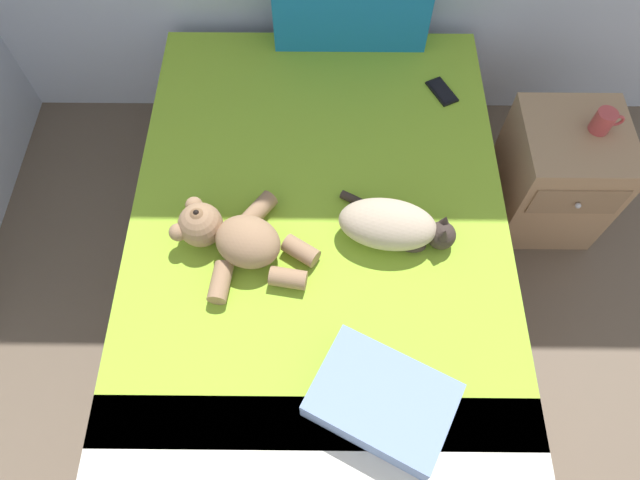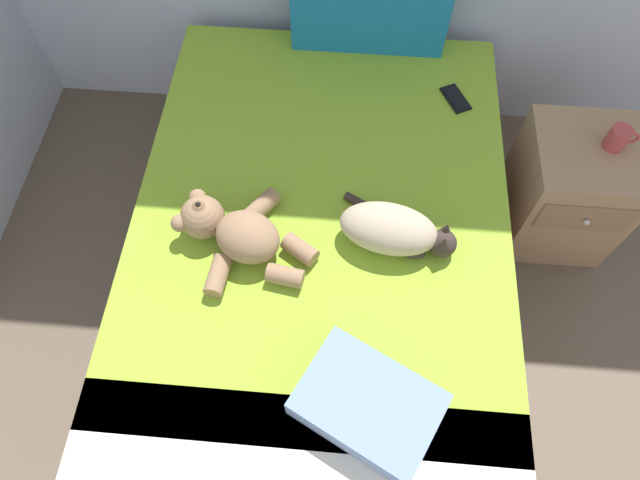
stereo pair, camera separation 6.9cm
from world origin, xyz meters
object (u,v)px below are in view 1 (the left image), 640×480
(cell_phone, at_px, (442,91))
(nightstand, at_px, (555,176))
(throw_pillow, at_px, (382,400))
(cat, at_px, (393,225))
(bed, at_px, (319,249))
(mug, at_px, (604,121))
(teddy_bear, at_px, (234,238))

(cell_phone, relative_size, nightstand, 0.29)
(throw_pillow, bearing_deg, cat, 83.82)
(bed, relative_size, mug, 16.36)
(teddy_bear, distance_m, nightstand, 1.46)
(mug, bearing_deg, cat, -150.20)
(bed, bearing_deg, throw_pillow, -74.29)
(teddy_bear, relative_size, throw_pillow, 1.30)
(throw_pillow, xyz_separation_m, nightstand, (0.84, 1.06, -0.33))
(throw_pillow, bearing_deg, cell_phone, 76.21)
(nightstand, bearing_deg, cell_phone, 157.26)
(mug, bearing_deg, nightstand, -162.74)
(nightstand, bearing_deg, mug, 17.26)
(cat, bearing_deg, bed, 159.49)
(nightstand, bearing_deg, throw_pillow, -128.62)
(teddy_bear, height_order, nightstand, teddy_bear)
(bed, xyz_separation_m, teddy_bear, (-0.29, -0.15, 0.36))
(nightstand, height_order, mug, mug)
(bed, xyz_separation_m, cat, (0.26, -0.10, 0.36))
(cell_phone, distance_m, nightstand, 0.64)
(bed, distance_m, throw_pillow, 0.79)
(teddy_bear, xyz_separation_m, throw_pillow, (0.48, -0.54, -0.02))
(cat, xyz_separation_m, throw_pillow, (-0.06, -0.59, -0.02))
(throw_pillow, height_order, nightstand, throw_pillow)
(cat, relative_size, mug, 3.50)
(bed, bearing_deg, mug, 19.45)
(cat, distance_m, teddy_bear, 0.55)
(teddy_bear, xyz_separation_m, nightstand, (1.32, 0.52, -0.35))
(cell_phone, distance_m, throw_pillow, 1.32)
(cell_phone, xyz_separation_m, throw_pillow, (-0.31, -1.28, 0.05))
(cat, xyz_separation_m, nightstand, (0.78, 0.47, -0.35))
(cell_phone, bearing_deg, throw_pillow, -103.79)
(bed, bearing_deg, nightstand, 19.60)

